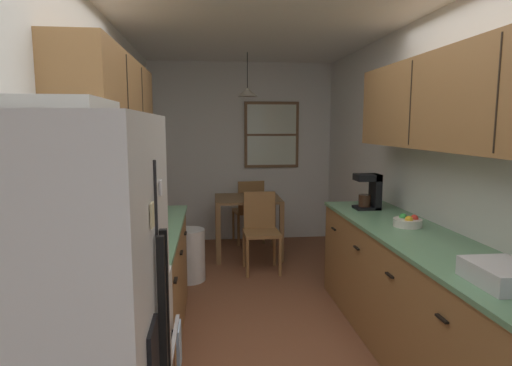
{
  "coord_description": "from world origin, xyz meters",
  "views": [
    {
      "loc": [
        -0.47,
        -2.5,
        1.67
      ],
      "look_at": [
        -0.06,
        1.2,
        1.16
      ],
      "focal_mm": 29.79,
      "sensor_mm": 36.0,
      "label": 1
    }
  ],
  "objects_px": {
    "dining_chair_far": "(249,208)",
    "dining_table": "(248,208)",
    "dining_chair_near": "(261,227)",
    "trash_bin": "(189,255)",
    "microwave_over_range": "(65,134)",
    "fruit_bowl": "(408,222)",
    "coffee_maker": "(370,191)",
    "storage_canister": "(122,238)",
    "dish_rack": "(503,275)"
  },
  "relations": [
    {
      "from": "dining_table",
      "to": "trash_bin",
      "type": "height_order",
      "value": "dining_table"
    },
    {
      "from": "dining_chair_near",
      "to": "trash_bin",
      "type": "xyz_separation_m",
      "value": [
        -0.81,
        -0.26,
        -0.22
      ]
    },
    {
      "from": "dining_chair_far",
      "to": "fruit_bowl",
      "type": "xyz_separation_m",
      "value": [
        0.94,
        -2.86,
        0.44
      ]
    },
    {
      "from": "dining_table",
      "to": "dish_rack",
      "type": "xyz_separation_m",
      "value": [
        0.93,
        -3.48,
        0.33
      ]
    },
    {
      "from": "dining_table",
      "to": "dining_chair_far",
      "type": "distance_m",
      "value": 0.59
    },
    {
      "from": "dining_table",
      "to": "coffee_maker",
      "type": "distance_m",
      "value": 1.93
    },
    {
      "from": "trash_bin",
      "to": "coffee_maker",
      "type": "xyz_separation_m",
      "value": [
        1.7,
        -0.76,
        0.79
      ]
    },
    {
      "from": "coffee_maker",
      "to": "dish_rack",
      "type": "bearing_deg",
      "value": -91.84
    },
    {
      "from": "dining_chair_far",
      "to": "storage_canister",
      "type": "xyz_separation_m",
      "value": [
        -1.09,
        -3.3,
        0.49
      ]
    },
    {
      "from": "dining_table",
      "to": "trash_bin",
      "type": "bearing_deg",
      "value": -130.57
    },
    {
      "from": "dining_chair_far",
      "to": "dining_table",
      "type": "bearing_deg",
      "value": -97.38
    },
    {
      "from": "dining_chair_far",
      "to": "microwave_over_range",
      "type": "bearing_deg",
      "value": -107.11
    },
    {
      "from": "coffee_maker",
      "to": "dining_table",
      "type": "bearing_deg",
      "value": 121.8
    },
    {
      "from": "dining_chair_near",
      "to": "trash_bin",
      "type": "bearing_deg",
      "value": -162.08
    },
    {
      "from": "dining_chair_near",
      "to": "dish_rack",
      "type": "xyz_separation_m",
      "value": [
        0.83,
        -2.9,
        0.45
      ]
    },
    {
      "from": "dining_table",
      "to": "storage_canister",
      "type": "xyz_separation_m",
      "value": [
        -1.01,
        -2.73,
        0.37
      ]
    },
    {
      "from": "microwave_over_range",
      "to": "coffee_maker",
      "type": "distance_m",
      "value": 2.78
    },
    {
      "from": "dining_chair_near",
      "to": "coffee_maker",
      "type": "relative_size",
      "value": 2.78
    },
    {
      "from": "microwave_over_range",
      "to": "dish_rack",
      "type": "height_order",
      "value": "microwave_over_range"
    },
    {
      "from": "dish_rack",
      "to": "trash_bin",
      "type": "bearing_deg",
      "value": 121.85
    },
    {
      "from": "coffee_maker",
      "to": "dish_rack",
      "type": "xyz_separation_m",
      "value": [
        -0.06,
        -1.88,
        -0.12
      ]
    },
    {
      "from": "dining_chair_far",
      "to": "coffee_maker",
      "type": "relative_size",
      "value": 2.78
    },
    {
      "from": "fruit_bowl",
      "to": "dish_rack",
      "type": "xyz_separation_m",
      "value": [
        -0.09,
        -1.19,
        0.01
      ]
    },
    {
      "from": "dining_chair_near",
      "to": "fruit_bowl",
      "type": "xyz_separation_m",
      "value": [
        0.92,
        -1.72,
        0.44
      ]
    },
    {
      "from": "dining_table",
      "to": "dining_chair_near",
      "type": "height_order",
      "value": "dining_chair_near"
    },
    {
      "from": "dining_chair_far",
      "to": "storage_canister",
      "type": "relative_size",
      "value": 5.07
    },
    {
      "from": "storage_canister",
      "to": "dining_chair_far",
      "type": "bearing_deg",
      "value": 71.75
    },
    {
      "from": "microwave_over_range",
      "to": "storage_canister",
      "type": "relative_size",
      "value": 3.21
    },
    {
      "from": "coffee_maker",
      "to": "trash_bin",
      "type": "bearing_deg",
      "value": 155.95
    },
    {
      "from": "dining_chair_near",
      "to": "trash_bin",
      "type": "distance_m",
      "value": 0.88
    },
    {
      "from": "dining_table",
      "to": "storage_canister",
      "type": "relative_size",
      "value": 4.64
    },
    {
      "from": "dining_table",
      "to": "coffee_maker",
      "type": "height_order",
      "value": "coffee_maker"
    },
    {
      "from": "coffee_maker",
      "to": "fruit_bowl",
      "type": "bearing_deg",
      "value": -87.43
    },
    {
      "from": "dining_chair_near",
      "to": "fruit_bowl",
      "type": "relative_size",
      "value": 4.21
    },
    {
      "from": "microwave_over_range",
      "to": "dining_table",
      "type": "xyz_separation_m",
      "value": [
        1.12,
        3.31,
        -1.01
      ]
    },
    {
      "from": "dining_chair_near",
      "to": "trash_bin",
      "type": "height_order",
      "value": "dining_chair_near"
    },
    {
      "from": "trash_bin",
      "to": "storage_canister",
      "type": "bearing_deg",
      "value": -99.0
    },
    {
      "from": "dining_table",
      "to": "trash_bin",
      "type": "distance_m",
      "value": 1.15
    },
    {
      "from": "dining_chair_far",
      "to": "fruit_bowl",
      "type": "bearing_deg",
      "value": -71.73
    },
    {
      "from": "trash_bin",
      "to": "storage_canister",
      "type": "relative_size",
      "value": 3.16
    },
    {
      "from": "dining_chair_near",
      "to": "dish_rack",
      "type": "height_order",
      "value": "dish_rack"
    },
    {
      "from": "dining_chair_near",
      "to": "storage_canister",
      "type": "xyz_separation_m",
      "value": [
        -1.11,
        -2.16,
        0.49
      ]
    },
    {
      "from": "dining_table",
      "to": "trash_bin",
      "type": "relative_size",
      "value": 1.47
    },
    {
      "from": "trash_bin",
      "to": "dining_chair_near",
      "type": "bearing_deg",
      "value": 17.92
    },
    {
      "from": "dining_table",
      "to": "dining_chair_far",
      "type": "relative_size",
      "value": 0.91
    },
    {
      "from": "microwave_over_range",
      "to": "fruit_bowl",
      "type": "distance_m",
      "value": 2.47
    },
    {
      "from": "microwave_over_range",
      "to": "dish_rack",
      "type": "xyz_separation_m",
      "value": [
        2.05,
        -0.16,
        -0.68
      ]
    },
    {
      "from": "microwave_over_range",
      "to": "trash_bin",
      "type": "distance_m",
      "value": 2.85
    },
    {
      "from": "dining_chair_near",
      "to": "dining_table",
      "type": "bearing_deg",
      "value": 99.73
    },
    {
      "from": "microwave_over_range",
      "to": "fruit_bowl",
      "type": "height_order",
      "value": "microwave_over_range"
    }
  ]
}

